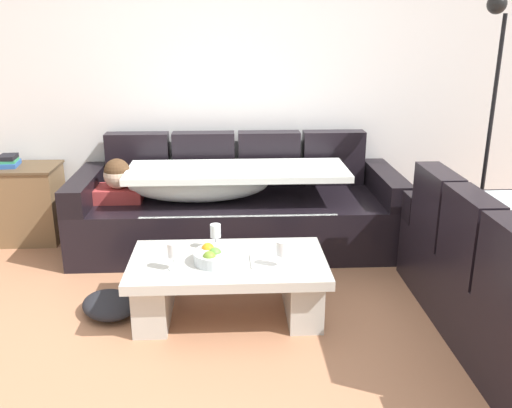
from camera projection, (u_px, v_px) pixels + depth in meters
ground_plane at (215, 359)px, 3.03m from camera, size 14.00×14.00×0.00m
back_wall at (217, 73)px, 4.65m from camera, size 9.00×0.10×2.70m
couch_along_wall at (232, 208)px, 4.48m from camera, size 2.58×0.92×0.88m
coffee_table at (228, 280)px, 3.42m from camera, size 1.20×0.68×0.38m
fruit_bowl at (215, 256)px, 3.32m from camera, size 0.28×0.28×0.10m
wine_glass_near_left at (173, 251)px, 3.21m from camera, size 0.07×0.07×0.17m
wine_glass_near_right at (282, 249)px, 3.23m from camera, size 0.07×0.07×0.17m
wine_glass_far_back at (215, 232)px, 3.50m from camera, size 0.07×0.07×0.17m
open_magazine at (274, 261)px, 3.34m from camera, size 0.28×0.21×0.01m
side_cabinet at (17, 204)px, 4.61m from camera, size 0.72×0.44×0.64m
book_stack_on_cabinet at (9, 161)px, 4.50m from camera, size 0.16×0.23×0.09m
floor_lamp at (488, 111)px, 4.21m from camera, size 0.33×0.31×1.95m
crumpled_garment at (109, 305)px, 3.49m from camera, size 0.49×0.51×0.12m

